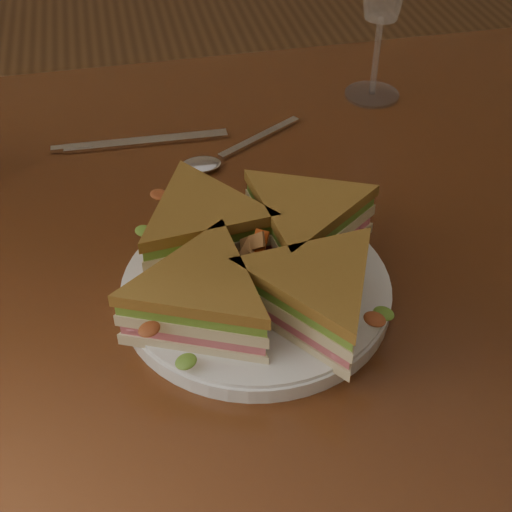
% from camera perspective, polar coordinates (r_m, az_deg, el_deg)
% --- Properties ---
extents(table, '(1.20, 0.80, 0.75)m').
position_cam_1_polar(table, '(0.82, -5.22, -3.36)').
color(table, '#3D1D0E').
rests_on(table, ground).
extents(plate, '(0.25, 0.25, 0.02)m').
position_cam_1_polar(plate, '(0.67, 0.00, -2.70)').
color(plate, white).
rests_on(plate, table).
extents(sandwich_wedges, '(0.32, 0.32, 0.06)m').
position_cam_1_polar(sandwich_wedges, '(0.65, 0.00, -0.33)').
color(sandwich_wedges, beige).
rests_on(sandwich_wedges, plate).
extents(crisps_mound, '(0.09, 0.09, 0.05)m').
position_cam_1_polar(crisps_mound, '(0.65, 0.00, -0.60)').
color(crisps_mound, '#BA4917').
rests_on(crisps_mound, plate).
extents(spoon, '(0.16, 0.10, 0.01)m').
position_cam_1_polar(spoon, '(0.85, -3.23, 7.81)').
color(spoon, silver).
rests_on(spoon, table).
extents(knife, '(0.22, 0.02, 0.00)m').
position_cam_1_polar(knife, '(0.90, -9.69, 8.92)').
color(knife, silver).
rests_on(knife, table).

